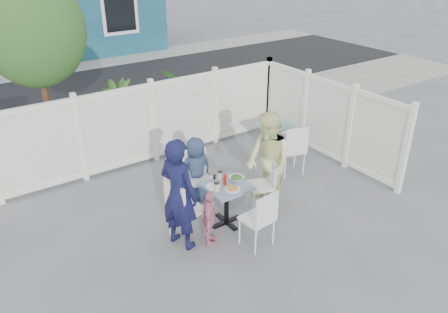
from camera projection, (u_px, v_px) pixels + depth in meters
ground at (218, 216)px, 7.06m from camera, size 80.00×80.00×0.00m
near_sidewalk at (124, 137)px, 9.85m from camera, size 24.00×2.60×0.01m
street at (73, 94)px, 12.56m from camera, size 24.00×5.00×0.01m
far_sidewalk at (44, 70)px, 14.84m from camera, size 24.00×1.60×0.01m
fence_back at (154, 124)px, 8.52m from camera, size 5.86×0.08×1.60m
fence_right at (326, 120)px, 8.68m from camera, size 0.08×3.66×1.60m
tree at (33, 31)px, 7.51m from camera, size 1.80×1.62×3.59m
potted_shrub_a at (118, 118)px, 8.82m from camera, size 1.19×1.19×1.54m
potted_shrub_b at (191, 103)px, 9.58m from camera, size 1.40×1.56×1.56m
main_table at (227, 194)px, 6.65m from camera, size 0.65×0.65×0.69m
spare_table at (274, 131)px, 8.84m from camera, size 0.65×0.65×0.67m
chair_left at (182, 206)px, 6.26m from camera, size 0.50×0.52×1.00m
chair_right at (265, 181)px, 7.07m from camera, size 0.49×0.50×0.87m
chair_back at (196, 173)px, 7.22m from camera, size 0.52×0.51×0.94m
chair_near at (261, 216)px, 6.12m from camera, size 0.45×0.44×0.91m
chair_spare at (293, 147)px, 8.05m from camera, size 0.55×0.54×0.99m
man at (179, 194)px, 6.05m from camera, size 0.59×0.71×1.68m
woman at (268, 162)px, 6.97m from camera, size 0.75×0.89×1.64m
boy at (196, 170)px, 7.25m from camera, size 0.56×0.37×1.15m
toddler at (209, 218)px, 6.25m from camera, size 0.46×0.53×0.86m
plate_main at (232, 189)px, 6.47m from camera, size 0.23×0.23×0.01m
plate_side at (213, 186)px, 6.54m from camera, size 0.22×0.22×0.02m
salad_bowl at (237, 178)px, 6.71m from camera, size 0.23×0.23×0.06m
coffee_cup_a at (217, 187)px, 6.42m from camera, size 0.08×0.08×0.12m
coffee_cup_b at (220, 175)px, 6.74m from camera, size 0.08×0.08×0.11m
ketchup_bottle at (225, 180)px, 6.56m from camera, size 0.05×0.05×0.17m
salt_shaker at (211, 178)px, 6.71m from camera, size 0.03×0.03×0.07m
pepper_shaker at (215, 177)px, 6.74m from camera, size 0.03×0.03×0.08m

